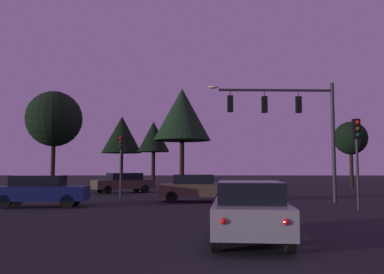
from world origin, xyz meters
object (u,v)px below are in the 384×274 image
object	(u,v)px
car_far_lane	(123,182)
tree_right_cluster	(182,115)
traffic_light_corner_right	(357,145)
car_nearside_lane	(250,210)
car_crossing_left	(196,187)
tree_lot_edge	(54,119)
traffic_signal_mast_arm	(292,116)
tree_behind_sign	(154,137)
car_crossing_right	(41,190)
tree_left_far	(351,138)
traffic_light_corner_left	(121,153)
tree_center_horizon	(122,135)

from	to	relation	value
car_far_lane	tree_right_cluster	bearing A→B (deg)	-32.54
traffic_light_corner_right	car_nearside_lane	xyz separation A→B (m)	(-5.77, -7.95, -2.11)
car_crossing_left	tree_lot_edge	bearing A→B (deg)	142.64
traffic_signal_mast_arm	tree_behind_sign	xyz separation A→B (m)	(-9.54, 16.56, 0.15)
car_far_lane	tree_behind_sign	distance (m)	8.58
traffic_light_corner_right	car_nearside_lane	distance (m)	10.05
car_crossing_right	tree_right_cluster	world-z (taller)	tree_right_cluster
car_far_lane	tree_left_far	distance (m)	23.40
traffic_signal_mast_arm	car_nearside_lane	bearing A→B (deg)	-107.63
car_crossing_right	car_far_lane	bearing A→B (deg)	81.38
traffic_signal_mast_arm	traffic_light_corner_left	xyz separation A→B (m)	(-9.93, 2.96, -1.91)
car_crossing_right	tree_behind_sign	world-z (taller)	tree_behind_sign
traffic_light_corner_left	tree_right_cluster	distance (m)	5.60
traffic_signal_mast_arm	tree_right_cluster	size ratio (longest dim) A/B	0.92
tree_right_cluster	car_crossing_left	bearing A→B (deg)	-78.88
tree_left_far	tree_right_cluster	size ratio (longest dim) A/B	0.87
car_far_lane	tree_left_far	bearing A→B (deg)	24.76
car_crossing_right	car_far_lane	size ratio (longest dim) A/B	0.95
tree_behind_sign	tree_left_far	size ratio (longest dim) A/B	0.97
car_crossing_left	tree_behind_sign	distance (m)	16.79
traffic_signal_mast_arm	car_crossing_right	distance (m)	13.55
tree_lot_edge	car_far_lane	bearing A→B (deg)	-3.58
car_nearside_lane	car_far_lane	distance (m)	21.97
traffic_signal_mast_arm	tree_left_far	xyz separation A→B (m)	(9.95, 18.79, 0.16)
traffic_light_corner_left	car_nearside_lane	world-z (taller)	traffic_light_corner_left
traffic_light_corner_left	tree_lot_edge	size ratio (longest dim) A/B	0.49
car_crossing_left	car_far_lane	bearing A→B (deg)	124.56
tree_behind_sign	tree_right_cluster	xyz separation A→B (m)	(3.24, -10.40, 0.77)
car_crossing_left	tree_left_far	size ratio (longest dim) A/B	0.64
tree_left_far	traffic_light_corner_left	bearing A→B (deg)	-141.47
traffic_signal_mast_arm	tree_lot_edge	size ratio (longest dim) A/B	0.87
car_crossing_left	tree_left_far	distance (m)	23.87
car_crossing_left	tree_behind_sign	bearing A→B (deg)	105.26
car_far_lane	tree_center_horizon	bearing A→B (deg)	102.02
car_nearside_lane	tree_lot_edge	distance (m)	25.20
traffic_signal_mast_arm	car_crossing_left	distance (m)	6.60
car_far_lane	traffic_light_corner_left	bearing A→B (deg)	-80.43
car_crossing_left	tree_right_cluster	xyz separation A→B (m)	(-1.05, 5.32, 4.83)
car_nearside_lane	tree_right_cluster	bearing A→B (deg)	98.39
traffic_light_corner_right	car_nearside_lane	size ratio (longest dim) A/B	0.94
traffic_light_corner_left	tree_behind_sign	xyz separation A→B (m)	(0.38, 13.60, 2.06)
car_crossing_right	car_crossing_left	bearing A→B (deg)	23.96
car_crossing_right	tree_behind_sign	distance (m)	19.72
traffic_light_corner_left	car_crossing_right	distance (m)	6.43
car_nearside_lane	tree_center_horizon	xyz separation A→B (m)	(-9.55, 31.33, 4.57)
car_crossing_right	tree_lot_edge	distance (m)	13.51
tree_behind_sign	tree_lot_edge	distance (m)	10.01
car_nearside_lane	tree_center_horizon	distance (m)	33.07
car_nearside_lane	tree_behind_sign	xyz separation A→B (m)	(-5.86, 28.15, 4.06)
tree_behind_sign	tree_lot_edge	bearing A→B (deg)	-134.86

